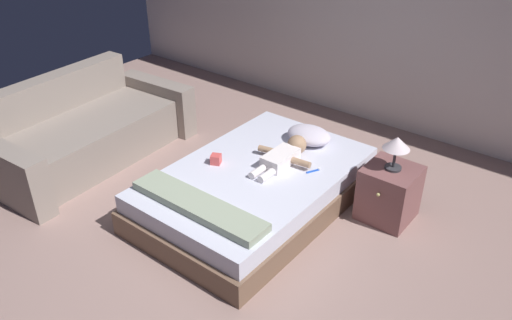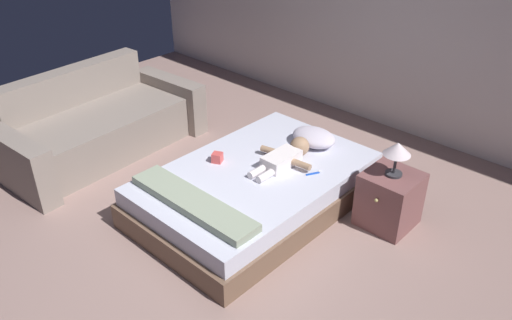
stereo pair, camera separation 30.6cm
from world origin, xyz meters
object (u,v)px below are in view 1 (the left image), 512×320
Objects in this scene: toothbrush at (314,171)px; nightstand at (389,193)px; bed at (256,188)px; toy_block at (216,159)px; lamp at (397,145)px; pillow at (309,135)px; couch at (85,132)px; baby at (285,155)px.

toothbrush is 0.27× the size of nightstand.
toy_block is at bearing -159.47° from bed.
lamp is at bearing 27.72° from toy_block.
pillow is at bearing 171.46° from lamp.
couch is 1.58m from toy_block.
bed is 4.33× the size of nightstand.
pillow reaches higher than toy_block.
bed is 0.99× the size of couch.
lamp reaches higher than pillow.
nightstand is at bearing 25.71° from toothbrush.
bed is at bearing -144.35° from toothbrush.
baby is 0.96m from lamp.
toothbrush is 0.72m from lamp.
pillow is at bearing 171.46° from nightstand.
baby is at bearing -86.30° from pillow.
pillow is 0.20× the size of couch.
baby reaches higher than nightstand.
pillow is 0.93m from nightstand.
pillow is 0.53m from toothbrush.
baby reaches higher than bed.
toothbrush is 0.06× the size of couch.
toy_block is at bearing -150.78° from toothbrush.
bed is 18.39× the size of toy_block.
lamp reaches higher than bed.
toy_block is (-1.32, -0.69, -0.29)m from lamp.
toy_block is at bearing -138.38° from baby.
pillow is 0.63× the size of baby.
toy_block reaches higher than bed.
bed is 0.43m from toy_block.
bed is 3.04× the size of baby.
couch reaches higher than bed.
toothbrush is at bearing -154.28° from lamp.
couch is 3.06m from lamp.
toy_block is (-1.32, -0.69, 0.17)m from nightstand.
pillow is 1.46× the size of lamp.
couch is at bearing -161.87° from lamp.
lamp is (0.00, 0.00, 0.46)m from nightstand.
couch is (-2.01, -0.65, -0.15)m from baby.
couch reaches higher than nightstand.
baby is at bearing 41.62° from toy_block.
baby is at bearing -161.32° from nightstand.
couch is 18.54× the size of toy_block.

